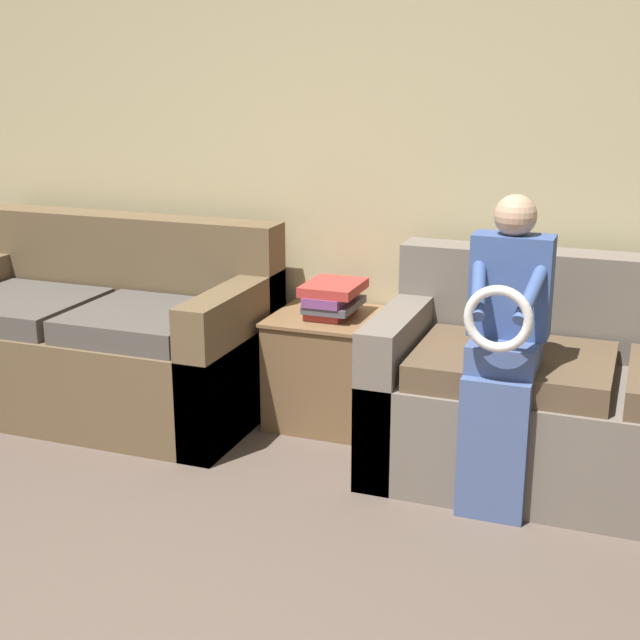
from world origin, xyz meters
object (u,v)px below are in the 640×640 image
at_px(couch_main, 618,408).
at_px(book_stack, 333,298).
at_px(side_shelf, 332,367).
at_px(child_left_seated, 504,343).
at_px(couch_side, 101,342).

relative_size(couch_main, book_stack, 6.02).
xyz_separation_m(side_shelf, book_stack, (-0.00, 0.00, 0.34)).
bearing_deg(child_left_seated, couch_main, 39.66).
distance_m(couch_main, couch_side, 2.45).
bearing_deg(side_shelf, couch_side, -169.17).
distance_m(couch_main, side_shelf, 1.33).
bearing_deg(child_left_seated, side_shelf, 147.53).
distance_m(side_shelf, book_stack, 0.34).
relative_size(couch_side, child_left_seated, 1.38).
xyz_separation_m(couch_side, book_stack, (1.14, 0.22, 0.28)).
bearing_deg(book_stack, couch_side, -169.16).
height_order(child_left_seated, book_stack, child_left_seated).
bearing_deg(child_left_seated, couch_side, 170.35).
distance_m(child_left_seated, book_stack, 1.05).
height_order(couch_side, child_left_seated, child_left_seated).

